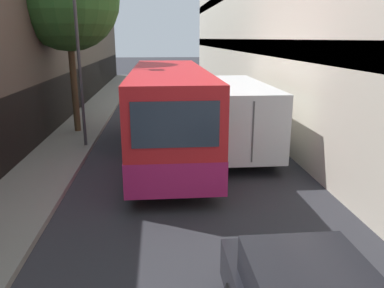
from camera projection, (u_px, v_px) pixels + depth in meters
ground_plane at (179, 150)px, 14.69m from camera, size 150.00×150.00×0.00m
sidewalk_left at (62, 151)px, 14.29m from camera, size 2.10×60.00×0.15m
bus at (169, 110)px, 13.68m from camera, size 2.56×10.16×3.18m
box_truck at (228, 109)px, 15.10m from camera, size 2.35×8.58×2.61m
street_lamp at (75, 12)px, 13.44m from camera, size 0.36×0.80×7.24m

